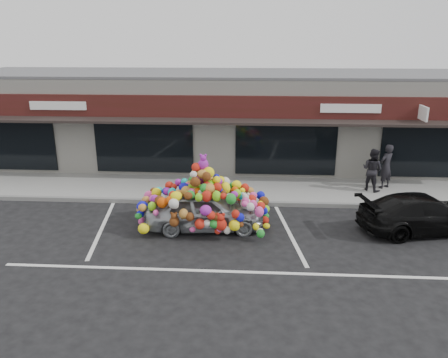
# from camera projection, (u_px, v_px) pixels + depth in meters

# --- Properties ---
(ground) EXTENTS (90.00, 90.00, 0.00)m
(ground) POSITION_uv_depth(u_px,v_px,m) (200.00, 233.00, 13.68)
(ground) COLOR black
(ground) RESTS_ON ground
(shop_building) EXTENTS (24.00, 7.20, 4.31)m
(shop_building) POSITION_uv_depth(u_px,v_px,m) (219.00, 118.00, 21.02)
(shop_building) COLOR white
(shop_building) RESTS_ON ground
(sidewalk) EXTENTS (26.00, 3.00, 0.15)m
(sidewalk) POSITION_uv_depth(u_px,v_px,m) (211.00, 189.00, 17.45)
(sidewalk) COLOR gray
(sidewalk) RESTS_ON ground
(kerb) EXTENTS (26.00, 0.18, 0.16)m
(kerb) POSITION_uv_depth(u_px,v_px,m) (208.00, 202.00, 16.03)
(kerb) COLOR slate
(kerb) RESTS_ON ground
(parking_stripe_left) EXTENTS (0.73, 4.37, 0.01)m
(parking_stripe_left) POSITION_uv_depth(u_px,v_px,m) (102.00, 228.00, 14.05)
(parking_stripe_left) COLOR silver
(parking_stripe_left) RESTS_ON ground
(parking_stripe_mid) EXTENTS (0.73, 4.37, 0.01)m
(parking_stripe_mid) POSITION_uv_depth(u_px,v_px,m) (289.00, 233.00, 13.70)
(parking_stripe_mid) COLOR silver
(parking_stripe_mid) RESTS_ON ground
(lane_line) EXTENTS (14.00, 0.12, 0.01)m
(lane_line) POSITION_uv_depth(u_px,v_px,m) (266.00, 273.00, 11.37)
(lane_line) COLOR silver
(lane_line) RESTS_ON ground
(toy_car) EXTENTS (2.75, 4.16, 2.34)m
(toy_car) POSITION_uv_depth(u_px,v_px,m) (205.00, 205.00, 13.80)
(toy_car) COLOR silver
(toy_car) RESTS_ON ground
(black_sedan) EXTENTS (2.47, 4.35, 1.19)m
(black_sedan) POSITION_uv_depth(u_px,v_px,m) (424.00, 214.00, 13.66)
(black_sedan) COLOR black
(black_sedan) RESTS_ON ground
(pedestrian_a) EXTENTS (0.77, 0.72, 1.77)m
(pedestrian_a) POSITION_uv_depth(u_px,v_px,m) (386.00, 166.00, 17.11)
(pedestrian_a) COLOR black
(pedestrian_a) RESTS_ON sidewalk
(pedestrian_b) EXTENTS (1.02, 1.02, 1.66)m
(pedestrian_b) POSITION_uv_depth(u_px,v_px,m) (372.00, 170.00, 16.85)
(pedestrian_b) COLOR black
(pedestrian_b) RESTS_ON sidewalk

